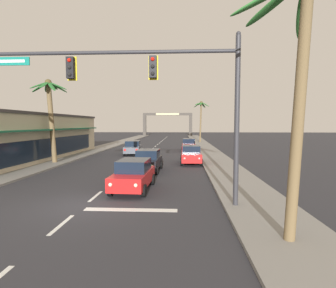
{
  "coord_description": "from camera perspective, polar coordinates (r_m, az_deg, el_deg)",
  "views": [
    {
      "loc": [
        4.39,
        -11.85,
        3.66
      ],
      "look_at": [
        3.35,
        8.0,
        2.2
      ],
      "focal_mm": 28.99,
      "sensor_mm": 36.0,
      "label": 1
    }
  ],
  "objects": [
    {
      "name": "sedan_parked_mid_kerb",
      "position": [
        37.05,
        4.41,
        -0.15
      ],
      "size": [
        2.04,
        4.49,
        1.68
      ],
      "color": "red",
      "rests_on": "ground"
    },
    {
      "name": "sidewalk_right",
      "position": [
        32.23,
        9.05,
        -2.25
      ],
      "size": [
        3.2,
        110.0,
        0.14
      ],
      "primitive_type": "cube",
      "color": "gray",
      "rests_on": "ground"
    },
    {
      "name": "sidewalk_left",
      "position": [
        34.29,
        -17.86,
        -2.01
      ],
      "size": [
        3.2,
        110.0,
        0.14
      ],
      "primitive_type": "cube",
      "color": "gray",
      "rests_on": "ground"
    },
    {
      "name": "palm_right_nearest",
      "position": [
        9.21,
        26.52,
        17.53
      ],
      "size": [
        4.32,
        4.18,
        8.17
      ],
      "color": "brown",
      "rests_on": "ground"
    },
    {
      "name": "traffic_signal_mast",
      "position": [
        11.92,
        -2.11,
        12.37
      ],
      "size": [
        11.16,
        0.41,
        7.54
      ],
      "color": "#2D2D33",
      "rests_on": "ground"
    },
    {
      "name": "storefront_strip_left",
      "position": [
        31.14,
        -29.45,
        1.29
      ],
      "size": [
        8.99,
        25.14,
        4.73
      ],
      "color": "beige",
      "rests_on": "ground"
    },
    {
      "name": "sedan_oncoming_far",
      "position": [
        32.72,
        -7.36,
        -0.75
      ],
      "size": [
        2.15,
        4.53,
        1.68
      ],
      "color": "#4C515B",
      "rests_on": "ground"
    },
    {
      "name": "sedan_third_in_queue",
      "position": [
        21.13,
        -4.23,
        -3.44
      ],
      "size": [
        2.05,
        4.49,
        1.68
      ],
      "color": "black",
      "rests_on": "ground"
    },
    {
      "name": "palm_right_farthest",
      "position": [
        53.44,
        6.94,
        6.78
      ],
      "size": [
        3.12,
        3.29,
        8.12
      ],
      "color": "brown",
      "rests_on": "ground"
    },
    {
      "name": "town_gateway_arch",
      "position": [
        81.58,
        -0.1,
        4.81
      ],
      "size": [
        14.76,
        0.9,
        7.01
      ],
      "color": "#423D38",
      "rests_on": "ground"
    },
    {
      "name": "lane_markings",
      "position": [
        32.23,
        -4.1,
        -2.32
      ],
      "size": [
        4.28,
        87.68,
        0.01
      ],
      "color": "silver",
      "rests_on": "ground"
    },
    {
      "name": "palm_left_second",
      "position": [
        27.26,
        -23.5,
        7.05
      ],
      "size": [
        3.38,
        3.53,
        7.75
      ],
      "color": "brown",
      "rests_on": "ground"
    },
    {
      "name": "sedan_lead_at_stop_bar",
      "position": [
        15.32,
        -7.28,
        -6.39
      ],
      "size": [
        2.11,
        4.51,
        1.68
      ],
      "color": "red",
      "rests_on": "ground"
    },
    {
      "name": "sedan_parked_nearest_kerb",
      "position": [
        25.22,
        4.86,
        -2.2
      ],
      "size": [
        1.95,
        4.45,
        1.68
      ],
      "color": "red",
      "rests_on": "ground"
    },
    {
      "name": "ground_plane",
      "position": [
        13.15,
        -17.02,
        -12.14
      ],
      "size": [
        220.0,
        220.0,
        0.0
      ],
      "primitive_type": "plane",
      "color": "#2D2D33"
    }
  ]
}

